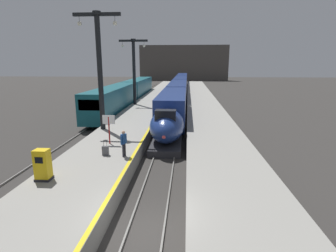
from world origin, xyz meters
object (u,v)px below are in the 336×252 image
Objects in this scene: regional_train_adjacent at (129,92)px; rolling_suitcase at (105,151)px; station_column_far at (134,66)px; highspeed_train_main at (179,88)px; ticket_machine_yellow at (43,166)px; departure_info_board at (109,124)px; station_column_mid at (99,61)px; passenger_near_edge at (124,141)px.

rolling_suitcase is (4.55, -27.88, -0.77)m from regional_train_adjacent.
rolling_suitcase is (2.35, -21.90, -5.15)m from station_column_far.
highspeed_train_main reaches higher than ticket_machine_yellow.
highspeed_train_main reaches higher than departure_info_board.
station_column_far is 9.22× the size of rolling_suitcase.
rolling_suitcase is at bearing -80.74° from regional_train_adjacent.
regional_train_adjacent is 4.04× the size of station_column_far.
highspeed_train_main is at bearing 53.86° from regional_train_adjacent.
station_column_mid is 4.68× the size of departure_info_board.
departure_info_board is at bearing 76.52° from ticket_machine_yellow.
highspeed_train_main is at bearing 84.79° from rolling_suitcase.
departure_info_board reaches higher than rolling_suitcase.
rolling_suitcase is 0.46× the size of departure_info_board.
regional_train_adjacent is at bearing 110.20° from station_column_far.
station_column_mid is 6.21× the size of ticket_machine_yellow.
regional_train_adjacent is 21.60m from station_column_mid.
highspeed_train_main is 32.95m from station_column_mid.
ticket_machine_yellow is at bearing -103.48° from departure_info_board.
station_column_far is 5.35× the size of passenger_near_edge.
station_column_far is 5.66× the size of ticket_machine_yellow.
passenger_near_edge is at bearing 48.88° from ticket_machine_yellow.
regional_train_adjacent reaches higher than departure_info_board.
passenger_near_edge is 0.80× the size of departure_info_board.
regional_train_adjacent is at bearing -126.14° from highspeed_train_main.
station_column_far reaches higher than ticket_machine_yellow.
passenger_near_edge is at bearing -7.09° from rolling_suitcase.
station_column_mid is at bearing 116.88° from passenger_near_edge.
passenger_near_edge is (-2.30, -39.13, 0.06)m from highspeed_train_main.
station_column_far is 26.21m from ticket_machine_yellow.
regional_train_adjacent is at bearing 96.00° from station_column_mid.
station_column_far reaches higher than departure_info_board.
regional_train_adjacent reaches higher than highspeed_train_main.
station_column_far is at bearing 99.27° from passenger_near_edge.
regional_train_adjacent is 31.86m from ticket_machine_yellow.
station_column_mid is at bearing -90.00° from station_column_far.
passenger_near_edge is (5.80, -28.04, -0.09)m from regional_train_adjacent.
departure_info_board is (1.54, 6.41, 0.77)m from ticket_machine_yellow.
station_column_far is (-5.90, -17.07, 4.53)m from highspeed_train_main.
station_column_far is at bearing -69.80° from regional_train_adjacent.
station_column_far reaches higher than highspeed_train_main.
highspeed_train_main reaches higher than passenger_near_edge.
rolling_suitcase is at bearing -79.71° from departure_info_board.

